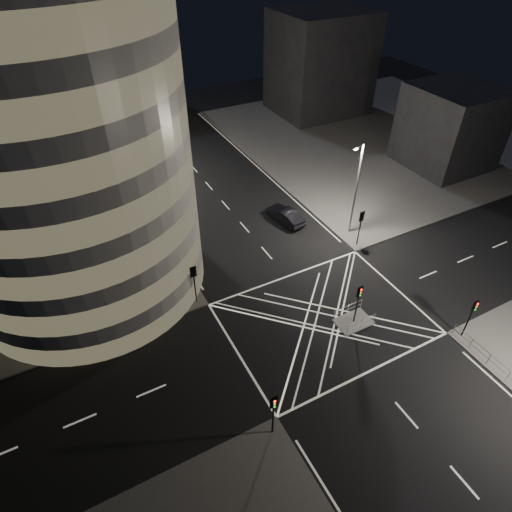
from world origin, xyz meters
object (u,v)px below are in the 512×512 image
street_lamp_left_near (163,223)px  street_lamp_right_far (356,187)px  central_island (353,322)px  street_lamp_left_far (114,144)px  traffic_signal_nr (472,312)px  sedan (285,215)px  traffic_signal_fl (194,278)px  traffic_signal_fr (361,222)px  traffic_signal_nl (273,409)px  traffic_signal_island (359,298)px

street_lamp_left_near → street_lamp_right_far: bearing=-9.0°
street_lamp_left_near → central_island: bearing=-49.7°
street_lamp_left_far → traffic_signal_nr: bearing=-63.6°
central_island → sedan: size_ratio=0.61×
traffic_signal_fl → street_lamp_left_far: street_lamp_left_far is taller
street_lamp_right_far → traffic_signal_fl: bearing=-173.1°
traffic_signal_fl → street_lamp_left_near: 5.86m
street_lamp_left_far → street_lamp_right_far: 28.23m
street_lamp_right_far → traffic_signal_fr: bearing=-106.1°
traffic_signal_fl → traffic_signal_nr: 22.24m
traffic_signal_nl → street_lamp_right_far: street_lamp_right_far is taller
traffic_signal_island → street_lamp_left_near: 17.89m
central_island → traffic_signal_nl: traffic_signal_nl is taller
traffic_signal_nl → street_lamp_left_far: bearing=91.0°
traffic_signal_fr → traffic_signal_nr: same height
central_island → sedan: sedan is taller
street_lamp_right_far → sedan: street_lamp_right_far is taller
traffic_signal_fl → sedan: size_ratio=0.81×
traffic_signal_island → street_lamp_right_far: 13.13m
traffic_signal_nl → sedan: size_ratio=0.81×
central_island → traffic_signal_fr: (6.80, 8.30, 2.84)m
traffic_signal_nr → street_lamp_left_near: 26.32m
traffic_signal_island → sedan: traffic_signal_island is taller
traffic_signal_island → street_lamp_left_far: (-11.44, 31.50, 2.63)m
traffic_signal_nl → sedan: (13.27, 20.78, -2.10)m
central_island → sedan: (2.47, 15.48, 0.74)m
traffic_signal_island → sedan: (2.47, 15.48, -2.10)m
traffic_signal_nl → traffic_signal_nr: same height
street_lamp_right_far → street_lamp_left_near: bearing=171.0°
traffic_signal_fr → street_lamp_left_far: 29.63m
central_island → traffic_signal_nl: size_ratio=0.75×
central_island → street_lamp_right_far: (7.44, 10.50, 5.47)m
traffic_signal_nl → central_island: bearing=26.1°
central_island → street_lamp_left_near: 18.52m
traffic_signal_fl → street_lamp_left_far: size_ratio=0.40×
traffic_signal_nl → traffic_signal_island: (10.80, 5.30, 0.00)m
traffic_signal_nl → traffic_signal_nr: (17.60, 0.00, 0.00)m
traffic_signal_fl → traffic_signal_nl: (0.00, -13.60, 0.00)m
street_lamp_right_far → traffic_signal_nl: bearing=-139.1°
street_lamp_right_far → sedan: (-4.97, 4.98, -4.73)m
street_lamp_left_near → street_lamp_right_far: 19.11m
traffic_signal_nl → street_lamp_left_far: street_lamp_left_far is taller
traffic_signal_nr → sedan: size_ratio=0.81×
traffic_signal_fl → street_lamp_right_far: street_lamp_right_far is taller
traffic_signal_nr → street_lamp_left_far: (-18.24, 36.80, 2.63)m
traffic_signal_island → traffic_signal_fl: bearing=142.5°
traffic_signal_fl → sedan: bearing=28.4°
central_island → traffic_signal_fl: size_ratio=0.75×
traffic_signal_fl → street_lamp_left_far: bearing=91.6°
traffic_signal_nl → traffic_signal_island: same height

